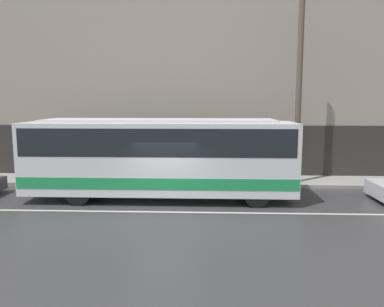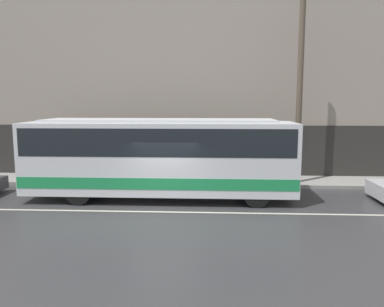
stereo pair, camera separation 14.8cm
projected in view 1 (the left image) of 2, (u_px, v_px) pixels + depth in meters
name	position (u px, v px, depth m)	size (l,w,h in m)	color
ground_plane	(164.00, 212.00, 13.73)	(60.00, 60.00, 0.00)	#38383A
sidewalk	(176.00, 180.00, 18.87)	(60.00, 2.40, 0.17)	gray
building_facade	(177.00, 73.00, 19.46)	(60.00, 0.35, 11.38)	gray
lane_stripe	(164.00, 212.00, 13.73)	(54.00, 0.14, 0.01)	beige
transit_bus	(160.00, 154.00, 15.38)	(10.96, 2.54, 3.32)	silver
utility_pole_near	(299.00, 92.00, 17.57)	(0.28, 0.28, 8.60)	brown
pedestrian_waiting	(155.00, 167.00, 18.11)	(0.36, 0.36, 1.61)	#333338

